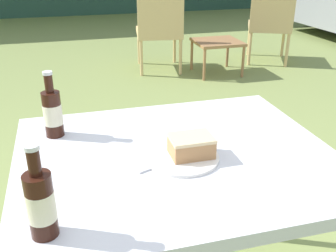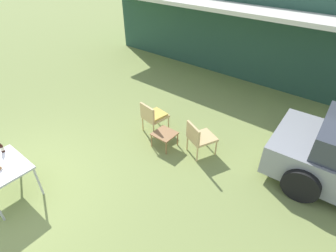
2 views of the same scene
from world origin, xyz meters
name	(u,v)px [view 2 (image 2 of 2)]	position (x,y,z in m)	size (l,w,h in m)	color
ground_plane	(13,194)	(0.00, 0.00, 0.00)	(60.00, 60.00, 0.00)	olive
cabin_building	(245,22)	(0.19, 9.28, 1.47)	(9.87, 4.76, 2.92)	#284C3D
wicker_chair_cushioned	(153,115)	(0.76, 3.28, 0.48)	(0.57, 0.62, 0.83)	tan
wicker_chair_plain	(199,137)	(2.13, 3.26, 0.48)	(0.68, 0.71, 0.83)	tan
garden_side_table	(165,135)	(1.35, 2.99, 0.33)	(0.50, 0.48, 0.37)	#996B42
patio_table	(1,169)	(0.00, 0.00, 0.67)	(0.99, 0.82, 0.73)	silver
cola_bottle_near	(2,148)	(-0.37, 0.23, 0.82)	(0.06, 0.06, 0.23)	black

